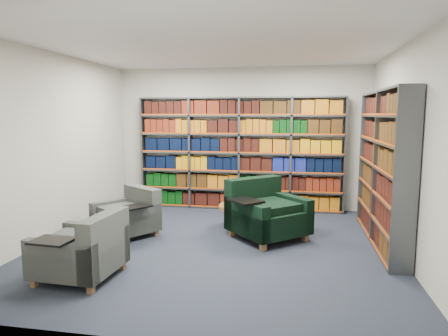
% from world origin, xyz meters
% --- Properties ---
extents(room_shell, '(5.02, 5.02, 2.82)m').
position_xyz_m(room_shell, '(0.00, 0.00, 1.40)').
color(room_shell, black).
rests_on(room_shell, ground).
extents(bookshelf_back, '(4.00, 0.28, 2.20)m').
position_xyz_m(bookshelf_back, '(0.00, 2.34, 1.10)').
color(bookshelf_back, '#47494F').
rests_on(bookshelf_back, ground).
extents(bookshelf_right, '(0.28, 2.50, 2.20)m').
position_xyz_m(bookshelf_right, '(2.34, 0.60, 1.10)').
color(bookshelf_right, '#47494F').
rests_on(bookshelf_right, ground).
extents(chair_teal_left, '(1.12, 1.12, 0.73)m').
position_xyz_m(chair_teal_left, '(-1.44, 0.28, 0.30)').
color(chair_teal_left, '#0E1F35').
rests_on(chair_teal_left, ground).
extents(chair_green_right, '(1.37, 1.37, 0.89)m').
position_xyz_m(chair_green_right, '(0.63, 0.55, 0.36)').
color(chair_green_right, black).
rests_on(chair_green_right, ground).
extents(chair_teal_front, '(0.89, 1.01, 0.77)m').
position_xyz_m(chair_teal_front, '(-1.25, -1.40, 0.31)').
color(chair_teal_front, '#0E1F35').
rests_on(chair_teal_front, ground).
extents(coffee_table, '(0.88, 0.88, 0.62)m').
position_xyz_m(coffee_table, '(0.32, 0.84, 0.33)').
color(coffee_table, olive).
rests_on(coffee_table, ground).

